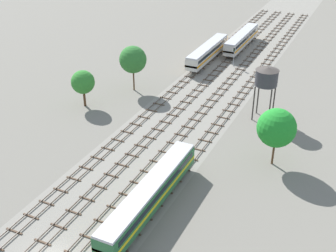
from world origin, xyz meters
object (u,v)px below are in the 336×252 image
at_px(diesel_railcar_far_left_near, 208,51).
at_px(water_tower, 267,77).
at_px(signal_post_nearest, 234,54).
at_px(passenger_coach_centre_nearest, 150,193).
at_px(diesel_railcar_left_mid, 241,39).

height_order(diesel_railcar_far_left_near, water_tower, water_tower).
distance_m(diesel_railcar_far_left_near, signal_post_nearest, 6.49).
height_order(diesel_railcar_far_left_near, signal_post_nearest, signal_post_nearest).
bearing_deg(passenger_coach_centre_nearest, water_tower, 78.65).
bearing_deg(passenger_coach_centre_nearest, diesel_railcar_far_left_near, 103.56).
bearing_deg(water_tower, signal_post_nearest, 119.72).
relative_size(passenger_coach_centre_nearest, water_tower, 2.28).
relative_size(diesel_railcar_far_left_near, water_tower, 2.12).
xyz_separation_m(diesel_railcar_far_left_near, diesel_railcar_left_mid, (4.32, 12.57, 0.00)).
distance_m(passenger_coach_centre_nearest, signal_post_nearest, 53.98).
height_order(diesel_railcar_far_left_near, diesel_railcar_left_mid, same).
relative_size(diesel_railcar_far_left_near, diesel_railcar_left_mid, 1.00).
relative_size(passenger_coach_centre_nearest, diesel_railcar_left_mid, 1.07).
distance_m(diesel_railcar_far_left_near, diesel_railcar_left_mid, 13.29).
distance_m(passenger_coach_centre_nearest, diesel_railcar_left_mid, 66.88).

